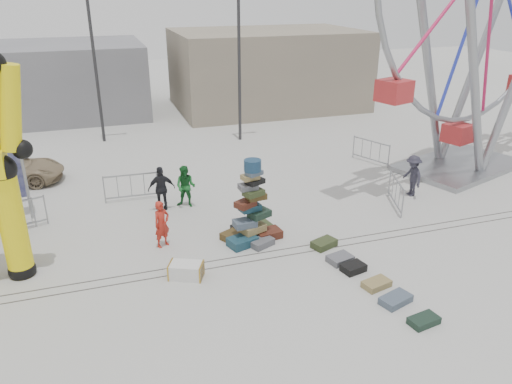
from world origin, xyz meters
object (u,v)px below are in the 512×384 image
object	(u,v)px
pedestrian_grey	(412,176)
barricade_dummy_b	(15,217)
barricade_wheel_back	(371,151)
pedestrian_black	(162,189)
barricade_dummy_a	(2,218)
parked_suv	(10,170)
suitcase_tower	(252,218)
lamp_post_right	(241,54)
barricade_wheel_front	(396,193)
pedestrian_red	(162,224)
barricade_dummy_c	(131,187)
pedestrian_green	(186,187)
steamer_trunk	(186,271)
lamp_post_left	(96,55)

from	to	relation	value
pedestrian_grey	barricade_dummy_b	bearing A→B (deg)	-93.58
barricade_wheel_back	pedestrian_grey	xyz separation A→B (m)	(-0.47, -3.95, 0.28)
barricade_wheel_back	pedestrian_black	xyz separation A→B (m)	(-10.05, -2.23, 0.30)
barricade_dummy_a	parked_suv	bearing A→B (deg)	82.77
suitcase_tower	pedestrian_black	bearing A→B (deg)	111.95
pedestrian_grey	pedestrian_black	bearing A→B (deg)	-97.94
lamp_post_right	barricade_wheel_back	world-z (taller)	lamp_post_right
barricade_wheel_front	pedestrian_red	size ratio (longest dim) A/B	1.29
suitcase_tower	parked_suv	size ratio (longest dim) A/B	0.65
barricade_wheel_back	barricade_dummy_c	bearing A→B (deg)	-108.17
lamp_post_right	pedestrian_grey	distance (m)	10.98
suitcase_tower	barricade_wheel_front	xyz separation A→B (m)	(5.92, 0.75, -0.23)
pedestrian_black	suitcase_tower	bearing A→B (deg)	128.03
barricade_dummy_b	barricade_wheel_front	xyz separation A→B (m)	(13.33, -2.24, 0.00)
barricade_dummy_a	pedestrian_black	distance (m)	5.40
barricade_wheel_front	suitcase_tower	bearing A→B (deg)	116.25
barricade_wheel_back	pedestrian_black	size ratio (longest dim) A/B	1.18
barricade_wheel_back	pedestrian_red	xyz separation A→B (m)	(-10.46, -5.02, 0.22)
barricade_dummy_a	barricade_wheel_front	world-z (taller)	same
pedestrian_black	pedestrian_grey	size ratio (longest dim) A/B	1.02
barricade_wheel_front	pedestrian_black	distance (m)	8.73
pedestrian_green	barricade_dummy_a	bearing A→B (deg)	-146.84
pedestrian_black	steamer_trunk	bearing A→B (deg)	90.30
pedestrian_black	pedestrian_grey	world-z (taller)	pedestrian_black
parked_suv	pedestrian_green	bearing A→B (deg)	-115.63
pedestrian_red	pedestrian_green	distance (m)	3.11
barricade_wheel_back	pedestrian_green	world-z (taller)	pedestrian_green
lamp_post_right	barricade_dummy_c	xyz separation A→B (m)	(-6.43, -6.52, -3.93)
barricade_dummy_a	barricade_dummy_c	world-z (taller)	same
suitcase_tower	barricade_dummy_a	distance (m)	8.39
barricade_wheel_front	pedestrian_red	distance (m)	8.78
lamp_post_right	barricade_dummy_b	world-z (taller)	lamp_post_right
barricade_wheel_back	pedestrian_black	distance (m)	10.30
barricade_dummy_b	pedestrian_green	size ratio (longest dim) A/B	1.25
lamp_post_right	parked_suv	bearing A→B (deg)	-164.47
barricade_dummy_a	pedestrian_black	world-z (taller)	pedestrian_black
steamer_trunk	pedestrian_red	distance (m)	2.19
pedestrian_black	lamp_post_left	bearing A→B (deg)	-79.78
pedestrian_green	pedestrian_grey	world-z (taller)	pedestrian_grey
lamp_post_left	barricade_wheel_front	distance (m)	16.26
pedestrian_grey	pedestrian_red	bearing A→B (deg)	-81.66
lamp_post_left	pedestrian_red	size ratio (longest dim) A/B	5.16
barricade_dummy_a	pedestrian_red	bearing A→B (deg)	-37.76
pedestrian_green	barricade_dummy_c	bearing A→B (deg)	178.24
barricade_dummy_b	barricade_dummy_a	bearing A→B (deg)	158.33
pedestrian_red	parked_suv	distance (m)	9.14
suitcase_tower	pedestrian_grey	size ratio (longest dim) A/B	1.67
barricade_dummy_c	barricade_wheel_front	bearing A→B (deg)	-19.83
barricade_dummy_c	parked_suv	bearing A→B (deg)	145.47
parked_suv	steamer_trunk	bearing A→B (deg)	-139.90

